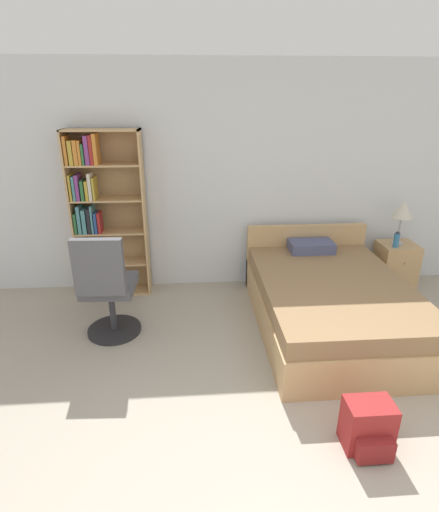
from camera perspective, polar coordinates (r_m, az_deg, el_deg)
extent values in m
cube|color=silver|center=(4.76, 4.20, 10.83)|extent=(9.00, 0.06, 2.60)
cube|color=tan|center=(4.79, -20.04, 5.26)|extent=(0.02, 0.29, 1.89)
cube|color=tan|center=(4.63, -10.58, 5.71)|extent=(0.02, 0.29, 1.89)
cube|color=#A48256|center=(4.82, -15.10, 5.96)|extent=(0.81, 0.01, 1.89)
cube|color=tan|center=(5.03, -14.33, -4.76)|extent=(0.77, 0.27, 0.02)
cube|color=maroon|center=(5.01, -18.53, -3.27)|extent=(0.04, 0.21, 0.31)
cube|color=maroon|center=(5.00, -17.96, -3.11)|extent=(0.04, 0.23, 0.33)
cube|color=maroon|center=(5.01, -17.30, -3.52)|extent=(0.04, 0.23, 0.25)
cube|color=#7A387F|center=(4.98, -16.77, -3.31)|extent=(0.04, 0.20, 0.30)
cube|color=teal|center=(4.97, -16.28, -3.34)|extent=(0.02, 0.20, 0.29)
cube|color=gold|center=(4.96, -15.83, -3.49)|extent=(0.04, 0.19, 0.27)
cube|color=#665B51|center=(4.97, -15.20, -3.64)|extent=(0.04, 0.21, 0.22)
cube|color=tan|center=(4.88, -14.74, -0.78)|extent=(0.77, 0.27, 0.02)
cube|color=navy|center=(4.86, -19.13, 0.43)|extent=(0.04, 0.16, 0.26)
cube|color=navy|center=(4.87, -18.57, 0.58)|extent=(0.03, 0.21, 0.27)
cube|color=beige|center=(4.87, -18.20, 0.66)|extent=(0.02, 0.23, 0.28)
cube|color=beige|center=(4.84, -17.80, 0.51)|extent=(0.04, 0.18, 0.27)
cube|color=tan|center=(4.75, -15.17, 3.43)|extent=(0.77, 0.27, 0.02)
cube|color=#2D6638|center=(4.75, -19.71, 4.48)|extent=(0.03, 0.17, 0.23)
cube|color=teal|center=(4.75, -19.20, 5.08)|extent=(0.04, 0.22, 0.31)
cube|color=teal|center=(4.74, -18.55, 4.89)|extent=(0.04, 0.22, 0.27)
cube|color=black|center=(4.73, -17.94, 4.97)|extent=(0.04, 0.22, 0.28)
cube|color=teal|center=(4.71, -17.57, 5.15)|extent=(0.02, 0.21, 0.31)
cube|color=navy|center=(4.70, -17.14, 4.65)|extent=(0.03, 0.17, 0.23)
cube|color=maroon|center=(4.68, -16.70, 4.65)|extent=(0.03, 0.16, 0.24)
cube|color=tan|center=(4.65, -15.64, 7.85)|extent=(0.77, 0.27, 0.02)
cube|color=gold|center=(4.66, -20.34, 9.23)|extent=(0.02, 0.19, 0.28)
cube|color=teal|center=(4.67, -19.85, 9.21)|extent=(0.03, 0.22, 0.26)
cube|color=#7A387F|center=(4.65, -19.45, 9.30)|extent=(0.04, 0.20, 0.28)
cube|color=#2D6638|center=(4.63, -18.85, 8.94)|extent=(0.03, 0.17, 0.22)
cube|color=gold|center=(4.63, -18.25, 8.99)|extent=(0.03, 0.20, 0.21)
cube|color=beige|center=(4.61, -17.86, 9.48)|extent=(0.03, 0.19, 0.29)
cube|color=gold|center=(4.61, -17.38, 9.25)|extent=(0.02, 0.20, 0.25)
cube|color=tan|center=(4.57, -16.13, 12.44)|extent=(0.77, 0.27, 0.02)
cube|color=orange|center=(4.60, -20.94, 13.93)|extent=(0.03, 0.19, 0.29)
cube|color=gold|center=(4.61, -20.24, 13.75)|extent=(0.04, 0.23, 0.25)
cube|color=orange|center=(4.58, -19.69, 13.78)|extent=(0.04, 0.19, 0.25)
cube|color=orange|center=(4.57, -19.16, 13.83)|extent=(0.03, 0.20, 0.25)
cube|color=#2D6638|center=(4.57, -18.74, 13.65)|extent=(0.02, 0.21, 0.22)
cube|color=#7A387F|center=(4.54, -18.28, 14.18)|extent=(0.04, 0.18, 0.30)
cube|color=maroon|center=(4.55, -17.67, 14.31)|extent=(0.03, 0.22, 0.30)
cube|color=orange|center=(4.53, -17.20, 14.41)|extent=(0.04, 0.19, 0.32)
cube|color=tan|center=(4.53, -16.62, 16.90)|extent=(0.81, 0.29, 0.02)
cube|color=tan|center=(4.23, 15.48, -7.70)|extent=(1.43, 2.08, 0.36)
cube|color=olive|center=(4.10, 15.85, -4.46)|extent=(1.40, 2.04, 0.17)
cube|color=tan|center=(4.99, 12.09, 0.05)|extent=(1.43, 0.08, 0.78)
cube|color=#4C5175|center=(4.73, 12.95, 1.36)|extent=(0.50, 0.30, 0.12)
cylinder|color=#232326|center=(4.23, -14.74, -10.12)|extent=(0.53, 0.53, 0.04)
cylinder|color=#333338|center=(4.11, -15.05, -7.37)|extent=(0.06, 0.06, 0.43)
cube|color=#4C4C51|center=(3.99, -15.42, -4.07)|extent=(0.50, 0.50, 0.10)
cube|color=#4C4C51|center=(3.62, -16.89, -1.57)|extent=(0.44, 0.10, 0.52)
cube|color=tan|center=(5.34, 23.79, -1.24)|extent=(0.43, 0.38, 0.56)
sphere|color=tan|center=(5.14, 24.98, -0.98)|extent=(0.02, 0.02, 0.02)
cylinder|color=#B2B2B7|center=(5.23, 24.03, 1.68)|extent=(0.13, 0.13, 0.02)
cylinder|color=#B2B2B7|center=(5.18, 24.31, 3.39)|extent=(0.02, 0.02, 0.31)
cone|color=beige|center=(5.12, 24.75, 6.08)|extent=(0.24, 0.24, 0.20)
cylinder|color=teal|center=(5.09, 23.94, 2.05)|extent=(0.07, 0.07, 0.17)
cylinder|color=#2D2D33|center=(5.07, 24.10, 3.03)|extent=(0.04, 0.04, 0.02)
cube|color=maroon|center=(3.06, 20.37, -21.62)|extent=(0.32, 0.21, 0.35)
cube|color=maroon|center=(3.02, 21.34, -24.49)|extent=(0.24, 0.07, 0.16)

